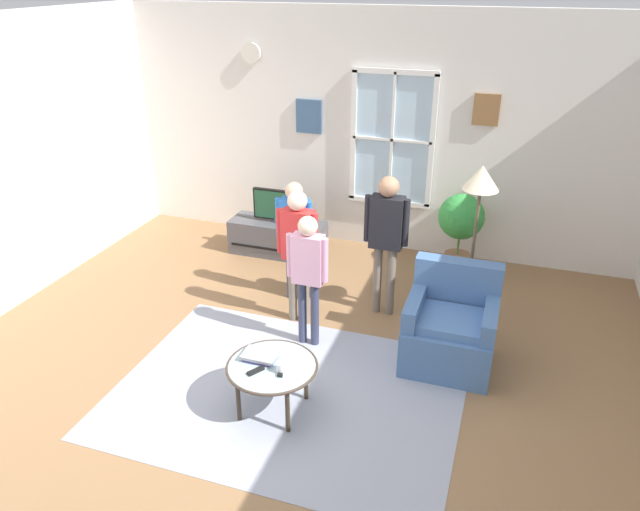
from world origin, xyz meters
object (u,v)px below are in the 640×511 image
at_px(remote_near_cup, 281,371).
at_px(floor_lamp, 480,195).
at_px(person_black_shirt, 386,230).
at_px(person_pink_shirt, 308,267).
at_px(armchair, 451,329).
at_px(book_stack, 260,356).
at_px(tv_stand, 278,238).
at_px(person_red_shirt, 298,242).
at_px(coffee_table, 272,368).
at_px(cup, 282,367).
at_px(remote_near_books, 256,371).
at_px(potted_plant_by_window, 461,222).
at_px(television, 277,205).
at_px(person_blue_shirt, 295,228).

distance_m(remote_near_cup, floor_lamp, 2.35).
bearing_deg(person_black_shirt, floor_lamp, 0.54).
relative_size(remote_near_cup, person_pink_shirt, 0.11).
height_order(armchair, book_stack, armchair).
relative_size(book_stack, person_black_shirt, 0.19).
height_order(person_pink_shirt, floor_lamp, floor_lamp).
distance_m(tv_stand, armchair, 2.77).
relative_size(book_stack, person_red_shirt, 0.20).
distance_m(coffee_table, person_red_shirt, 1.42).
xyz_separation_m(cup, remote_near_cup, (-0.01, -0.00, -0.03)).
bearing_deg(book_stack, person_red_shirt, 96.91).
bearing_deg(armchair, remote_near_books, -136.65).
xyz_separation_m(tv_stand, person_red_shirt, (0.79, -1.37, 0.64)).
height_order(person_red_shirt, person_pink_shirt, person_red_shirt).
bearing_deg(armchair, potted_plant_by_window, 94.86).
distance_m(remote_near_books, person_black_shirt, 1.99).
relative_size(tv_stand, person_black_shirt, 0.80).
bearing_deg(cup, floor_lamp, 56.47).
xyz_separation_m(coffee_table, potted_plant_by_window, (1.06, 2.93, 0.21)).
distance_m(cup, remote_near_cup, 0.03).
relative_size(book_stack, floor_lamp, 0.17).
distance_m(television, person_black_shirt, 1.82).
bearing_deg(potted_plant_by_window, person_red_shirt, -129.83).
bearing_deg(person_red_shirt, cup, -74.57).
bearing_deg(potted_plant_by_window, person_pink_shirt, -119.71).
bearing_deg(tv_stand, person_black_shirt, -31.78).
bearing_deg(person_black_shirt, coffee_table, -105.27).
bearing_deg(book_stack, remote_near_cup, -25.73).
bearing_deg(television, armchair, -34.58).
bearing_deg(person_pink_shirt, person_blue_shirt, 118.76).
height_order(tv_stand, person_red_shirt, person_red_shirt).
bearing_deg(potted_plant_by_window, floor_lamp, -79.08).
xyz_separation_m(person_black_shirt, person_blue_shirt, (-0.94, -0.01, -0.10)).
height_order(book_stack, person_pink_shirt, person_pink_shirt).
bearing_deg(book_stack, floor_lamp, 50.13).
relative_size(remote_near_books, potted_plant_by_window, 0.15).
relative_size(tv_stand, remote_near_books, 8.23).
xyz_separation_m(tv_stand, armchair, (2.28, -1.57, 0.12)).
bearing_deg(person_blue_shirt, armchair, -20.07).
relative_size(book_stack, remote_near_books, 1.93).
xyz_separation_m(cup, person_black_shirt, (0.37, 1.79, 0.44)).
bearing_deg(cup, coffee_table, 153.43).
bearing_deg(remote_near_cup, remote_near_books, -161.05).
relative_size(tv_stand, remote_near_cup, 8.23).
xyz_separation_m(remote_near_cup, floor_lamp, (1.20, 1.80, 0.93)).
bearing_deg(potted_plant_by_window, person_blue_shirt, -141.92).
height_order(remote_near_books, person_pink_shirt, person_pink_shirt).
bearing_deg(television, remote_near_cup, -67.09).
xyz_separation_m(book_stack, person_red_shirt, (-0.15, 1.27, 0.40)).
bearing_deg(armchair, person_pink_shirt, -173.71).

